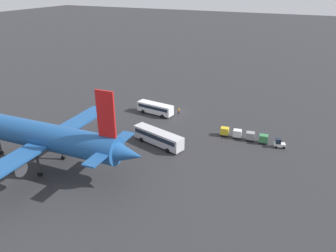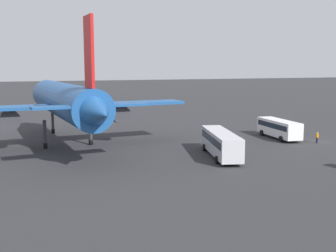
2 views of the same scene
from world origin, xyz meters
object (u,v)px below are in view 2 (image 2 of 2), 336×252
(airplane, at_px, (66,101))
(worker_person, at_px, (317,138))
(shuttle_bus_near, at_px, (279,127))
(shuttle_bus_far, at_px, (221,142))

(airplane, height_order, worker_person, airplane)
(shuttle_bus_near, xyz_separation_m, worker_person, (-5.88, -2.95, -0.99))
(shuttle_bus_near, height_order, worker_person, shuttle_bus_near)
(shuttle_bus_near, bearing_deg, airplane, 85.36)
(shuttle_bus_far, distance_m, worker_person, 19.37)
(shuttle_bus_far, bearing_deg, shuttle_bus_near, -44.90)
(airplane, relative_size, worker_person, 25.12)
(airplane, xyz_separation_m, worker_person, (-12.96, -36.87, -5.87))
(worker_person, bearing_deg, shuttle_bus_far, 99.28)
(airplane, distance_m, shuttle_bus_far, 24.44)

